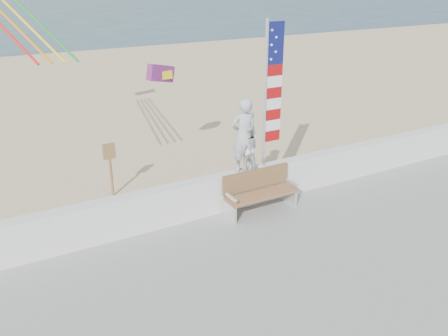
{
  "coord_description": "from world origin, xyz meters",
  "views": [
    {
      "loc": [
        -4.65,
        -6.98,
        5.55
      ],
      "look_at": [
        0.2,
        1.8,
        1.35
      ],
      "focal_mm": 38.0,
      "sensor_mm": 36.0,
      "label": 1
    }
  ],
  "objects": [
    {
      "name": "ground",
      "position": [
        0.0,
        0.0,
        0.0
      ],
      "size": [
        220.0,
        220.0,
        0.0
      ],
      "primitive_type": "plane",
      "color": "#2C4758",
      "rests_on": "ground"
    },
    {
      "name": "sand",
      "position": [
        0.0,
        9.0,
        0.04
      ],
      "size": [
        90.0,
        40.0,
        0.08
      ],
      "primitive_type": "cube",
      "color": "beige",
      "rests_on": "ground"
    },
    {
      "name": "seawall",
      "position": [
        0.0,
        2.0,
        0.63
      ],
      "size": [
        30.0,
        0.35,
        0.9
      ],
      "primitive_type": "cube",
      "color": "silver",
      "rests_on": "boardwalk"
    },
    {
      "name": "adult",
      "position": [
        0.84,
        2.0,
        1.97
      ],
      "size": [
        0.7,
        0.51,
        1.79
      ],
      "primitive_type": "imported",
      "rotation": [
        0.0,
        0.0,
        3.0
      ],
      "color": "#A9A8AE",
      "rests_on": "seawall"
    },
    {
      "name": "child",
      "position": [
        0.94,
        2.0,
        1.65
      ],
      "size": [
        0.68,
        0.62,
        1.14
      ],
      "primitive_type": "imported",
      "rotation": [
        0.0,
        0.0,
        2.72
      ],
      "color": "silver",
      "rests_on": "seawall"
    },
    {
      "name": "bench",
      "position": [
        1.02,
        1.55,
        0.69
      ],
      "size": [
        1.8,
        0.57,
        1.0
      ],
      "color": "#9A6943",
      "rests_on": "boardwalk"
    },
    {
      "name": "flag",
      "position": [
        1.53,
        2.0,
        2.99
      ],
      "size": [
        0.5,
        0.08,
        3.5
      ],
      "color": "white",
      "rests_on": "seawall"
    },
    {
      "name": "parafoil_kite",
      "position": [
        0.17,
        5.34,
        2.9
      ],
      "size": [
        0.91,
        0.49,
        0.61
      ],
      "color": "red",
      "rests_on": "ground"
    },
    {
      "name": "sign",
      "position": [
        -1.79,
        4.21,
        0.94
      ],
      "size": [
        0.32,
        0.07,
        1.46
      ],
      "color": "olive",
      "rests_on": "sand"
    }
  ]
}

